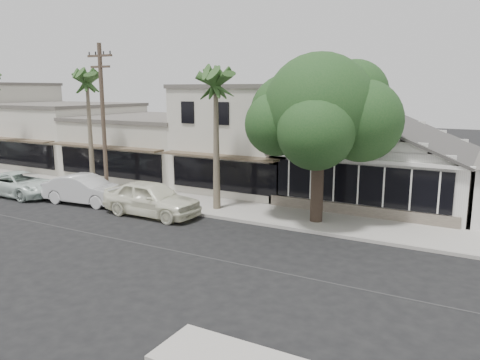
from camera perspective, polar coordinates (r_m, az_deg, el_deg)
The scene contains 13 objects.
ground at distance 19.34m, azimuth -7.62°, elevation -8.63°, with size 140.00×140.00×0.00m, color black.
sidewalk_north at distance 29.24m, azimuth -12.30°, elevation -1.86°, with size 90.00×3.50×0.15m, color #9E9991.
corner_shop at distance 27.92m, azimuth 16.48°, elevation 2.64°, with size 10.40×8.60×5.10m.
row_building_near at distance 31.49m, azimuth 2.61°, elevation 5.16°, with size 8.00×10.00×6.50m, color beige.
row_building_midnear at distance 36.52m, azimuth -10.16°, elevation 4.00°, with size 10.00×10.00×4.20m, color beige.
row_building_midfar at distance 43.86m, azimuth -20.91°, elevation 5.13°, with size 11.00×10.00×5.00m, color beige.
utility_pole at distance 28.14m, azimuth -16.34°, elevation 7.17°, with size 1.80×0.24×9.00m.
car_0 at distance 24.61m, azimuth -10.73°, elevation -2.22°, with size 2.16×5.36×1.83m, color white.
car_1 at distance 28.15m, azimuth -18.35°, elevation -1.10°, with size 1.75×5.02×1.65m, color silver.
car_2 at distance 31.67m, azimuth -25.23°, elevation -0.46°, with size 2.45×5.32×1.48m, color silver.
shade_tree at distance 22.59m, azimuth 9.72°, elevation 8.10°, with size 7.37×6.66×8.17m.
palm_east at distance 24.48m, azimuth -2.99°, elevation 11.86°, with size 3.36×3.36×8.03m.
palm_mid at distance 30.58m, azimuth -18.16°, elevation 11.30°, with size 2.99×2.99×8.02m.
Camera 1 is at (11.01, -14.51, 6.49)m, focal length 35.00 mm.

